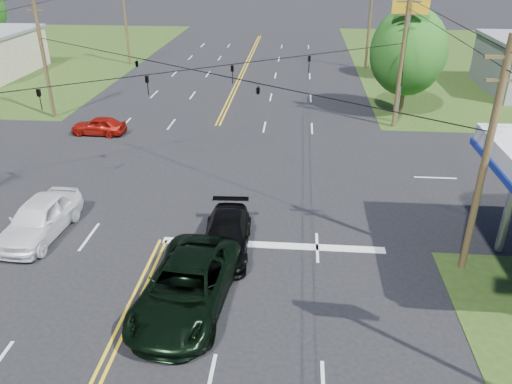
# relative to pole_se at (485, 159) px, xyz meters

# --- Properties ---
(ground) EXTENTS (280.00, 280.00, 0.00)m
(ground) POSITION_rel_pole_se_xyz_m (-13.00, 9.00, -4.92)
(ground) COLOR black
(ground) RESTS_ON ground
(stop_bar) EXTENTS (10.00, 0.50, 0.02)m
(stop_bar) POSITION_rel_pole_se_xyz_m (-8.00, 1.00, -4.92)
(stop_bar) COLOR silver
(stop_bar) RESTS_ON ground
(pole_se) EXTENTS (1.60, 0.28, 9.50)m
(pole_se) POSITION_rel_pole_se_xyz_m (0.00, 0.00, 0.00)
(pole_se) COLOR #3F311A
(pole_se) RESTS_ON ground
(pole_nw) EXTENTS (1.60, 0.28, 9.50)m
(pole_nw) POSITION_rel_pole_se_xyz_m (-26.00, 18.00, 0.00)
(pole_nw) COLOR #3F311A
(pole_nw) RESTS_ON ground
(pole_ne) EXTENTS (1.60, 0.28, 9.50)m
(pole_ne) POSITION_rel_pole_se_xyz_m (0.00, 18.00, 0.00)
(pole_ne) COLOR #3F311A
(pole_ne) RESTS_ON ground
(pole_left_far) EXTENTS (1.60, 0.28, 10.00)m
(pole_left_far) POSITION_rel_pole_se_xyz_m (-26.00, 37.00, 0.25)
(pole_left_far) COLOR #3F311A
(pole_left_far) RESTS_ON ground
(pole_right_far) EXTENTS (1.60, 0.28, 10.00)m
(pole_right_far) POSITION_rel_pole_se_xyz_m (0.00, 37.00, 0.25)
(pole_right_far) COLOR #3F311A
(pole_right_far) RESTS_ON ground
(span_wire_signals) EXTENTS (26.00, 18.00, 1.13)m
(span_wire_signals) POSITION_rel_pole_se_xyz_m (-13.00, 9.00, 1.08)
(span_wire_signals) COLOR black
(span_wire_signals) RESTS_ON ground
(power_lines) EXTENTS (26.04, 100.00, 0.64)m
(power_lines) POSITION_rel_pole_se_xyz_m (-13.00, 7.00, 3.68)
(power_lines) COLOR black
(power_lines) RESTS_ON ground
(tree_right_a) EXTENTS (5.70, 5.70, 8.18)m
(tree_right_a) POSITION_rel_pole_se_xyz_m (1.00, 21.00, -0.05)
(tree_right_a) COLOR #3F311A
(tree_right_a) RESTS_ON ground
(tree_right_b) EXTENTS (4.94, 4.94, 7.09)m
(tree_right_b) POSITION_rel_pole_se_xyz_m (3.50, 33.00, -0.70)
(tree_right_b) COLOR #3F311A
(tree_right_b) RESTS_ON ground
(pickup_dkgreen) EXTENTS (3.57, 6.71, 1.79)m
(pickup_dkgreen) POSITION_rel_pole_se_xyz_m (-10.93, -3.44, -4.02)
(pickup_dkgreen) COLOR black
(pickup_dkgreen) RESTS_ON ground
(suv_black) EXTENTS (2.25, 5.07, 1.45)m
(suv_black) POSITION_rel_pole_se_xyz_m (-10.00, 0.50, -4.19)
(suv_black) COLOR black
(suv_black) RESTS_ON ground
(pickup_white) EXTENTS (2.42, 5.34, 1.78)m
(pickup_white) POSITION_rel_pole_se_xyz_m (-18.73, 1.00, -4.03)
(pickup_white) COLOR white
(pickup_white) RESTS_ON ground
(sedan_red) EXTENTS (3.85, 1.70, 1.29)m
(sedan_red) POSITION_rel_pole_se_xyz_m (-21.06, 14.50, -4.27)
(sedan_red) COLOR #9E130B
(sedan_red) RESTS_ON ground
(polesign_ne) EXTENTS (2.49, 0.61, 9.04)m
(polesign_ne) POSITION_rel_pole_se_xyz_m (0.35, 19.00, 2.26)
(polesign_ne) COLOR #A5A5AA
(polesign_ne) RESTS_ON ground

